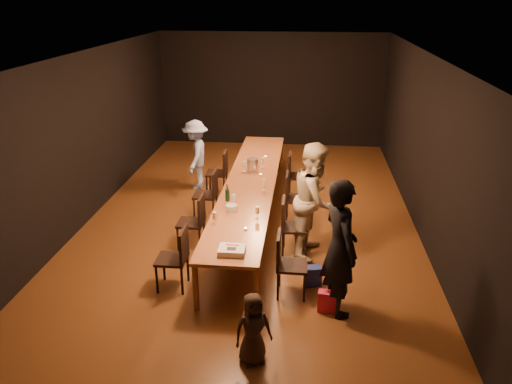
# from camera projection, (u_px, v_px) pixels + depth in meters

# --- Properties ---
(ground) EXTENTS (10.00, 10.00, 0.00)m
(ground) POSITION_uv_depth(u_px,v_px,m) (251.00, 219.00, 9.34)
(ground) COLOR #4F2713
(ground) RESTS_ON ground
(room_shell) EXTENTS (6.04, 10.04, 3.02)m
(room_shell) POSITION_uv_depth(u_px,v_px,m) (250.00, 110.00, 8.56)
(room_shell) COLOR black
(room_shell) RESTS_ON ground
(table) EXTENTS (0.90, 6.00, 0.75)m
(table) POSITION_uv_depth(u_px,v_px,m) (251.00, 184.00, 9.08)
(table) COLOR brown
(table) RESTS_ON ground
(chair_right_0) EXTENTS (0.42, 0.42, 0.93)m
(chair_right_0) POSITION_uv_depth(u_px,v_px,m) (292.00, 265.00, 6.87)
(chair_right_0) COLOR black
(chair_right_0) RESTS_ON ground
(chair_right_1) EXTENTS (0.42, 0.42, 0.93)m
(chair_right_1) POSITION_uv_depth(u_px,v_px,m) (295.00, 227.00, 7.98)
(chair_right_1) COLOR black
(chair_right_1) RESTS_ON ground
(chair_right_2) EXTENTS (0.42, 0.42, 0.93)m
(chair_right_2) POSITION_uv_depth(u_px,v_px,m) (297.00, 198.00, 9.08)
(chair_right_2) COLOR black
(chair_right_2) RESTS_ON ground
(chair_right_3) EXTENTS (0.42, 0.42, 0.93)m
(chair_right_3) POSITION_uv_depth(u_px,v_px,m) (299.00, 176.00, 10.19)
(chair_right_3) COLOR black
(chair_right_3) RESTS_ON ground
(chair_left_0) EXTENTS (0.42, 0.42, 0.93)m
(chair_left_0) POSITION_uv_depth(u_px,v_px,m) (172.00, 258.00, 7.03)
(chair_left_0) COLOR black
(chair_left_0) RESTS_ON ground
(chair_left_1) EXTENTS (0.42, 0.42, 0.93)m
(chair_left_1) POSITION_uv_depth(u_px,v_px,m) (191.00, 222.00, 8.14)
(chair_left_1) COLOR black
(chair_left_1) RESTS_ON ground
(chair_left_2) EXTENTS (0.42, 0.42, 0.93)m
(chair_left_2) POSITION_uv_depth(u_px,v_px,m) (205.00, 194.00, 9.25)
(chair_left_2) COLOR black
(chair_left_2) RESTS_ON ground
(chair_left_3) EXTENTS (0.42, 0.42, 0.93)m
(chair_left_3) POSITION_uv_depth(u_px,v_px,m) (217.00, 173.00, 10.35)
(chair_left_3) COLOR black
(chair_left_3) RESTS_ON ground
(woman_birthday) EXTENTS (0.67, 0.80, 1.86)m
(woman_birthday) POSITION_uv_depth(u_px,v_px,m) (340.00, 248.00, 6.35)
(woman_birthday) COLOR black
(woman_birthday) RESTS_ON ground
(woman_tan) EXTENTS (0.88, 1.03, 1.85)m
(woman_tan) POSITION_uv_depth(u_px,v_px,m) (315.00, 200.00, 7.84)
(woman_tan) COLOR beige
(woman_tan) RESTS_ON ground
(man_blue) EXTENTS (0.59, 0.98, 1.48)m
(man_blue) POSITION_uv_depth(u_px,v_px,m) (196.00, 155.00, 10.59)
(man_blue) COLOR #93B0E4
(man_blue) RESTS_ON ground
(child) EXTENTS (0.51, 0.43, 0.88)m
(child) POSITION_uv_depth(u_px,v_px,m) (253.00, 329.00, 5.61)
(child) COLOR #39291F
(child) RESTS_ON ground
(gift_bag_red) EXTENTS (0.26, 0.16, 0.30)m
(gift_bag_red) POSITION_uv_depth(u_px,v_px,m) (327.00, 302.00, 6.60)
(gift_bag_red) COLOR #DB204D
(gift_bag_red) RESTS_ON ground
(gift_bag_blue) EXTENTS (0.27, 0.21, 0.29)m
(gift_bag_blue) POSITION_uv_depth(u_px,v_px,m) (313.00, 276.00, 7.20)
(gift_bag_blue) COLOR navy
(gift_bag_blue) RESTS_ON ground
(birthday_cake) EXTENTS (0.35, 0.28, 0.08)m
(birthday_cake) POSITION_uv_depth(u_px,v_px,m) (232.00, 250.00, 6.58)
(birthday_cake) COLOR white
(birthday_cake) RESTS_ON table
(plate_stack) EXTENTS (0.22, 0.22, 0.10)m
(plate_stack) POSITION_uv_depth(u_px,v_px,m) (232.00, 208.00, 7.83)
(plate_stack) COLOR silver
(plate_stack) RESTS_ON table
(champagne_bottle) EXTENTS (0.09, 0.09, 0.30)m
(champagne_bottle) POSITION_uv_depth(u_px,v_px,m) (227.00, 192.00, 8.18)
(champagne_bottle) COLOR black
(champagne_bottle) RESTS_ON table
(ice_bucket) EXTENTS (0.27, 0.27, 0.24)m
(ice_bucket) POSITION_uv_depth(u_px,v_px,m) (253.00, 165.00, 9.57)
(ice_bucket) COLOR silver
(ice_bucket) RESTS_ON table
(wineglass_0) EXTENTS (0.06, 0.06, 0.21)m
(wineglass_0) POSITION_uv_depth(u_px,v_px,m) (215.00, 219.00, 7.35)
(wineglass_0) COLOR beige
(wineglass_0) RESTS_ON table
(wineglass_1) EXTENTS (0.06, 0.06, 0.21)m
(wineglass_1) POSITION_uv_depth(u_px,v_px,m) (257.00, 213.00, 7.53)
(wineglass_1) COLOR beige
(wineglass_1) RESTS_ON table
(wineglass_2) EXTENTS (0.06, 0.06, 0.21)m
(wineglass_2) POSITION_uv_depth(u_px,v_px,m) (234.00, 200.00, 7.98)
(wineglass_2) COLOR silver
(wineglass_2) RESTS_ON table
(wineglass_3) EXTENTS (0.06, 0.06, 0.21)m
(wineglass_3) POSITION_uv_depth(u_px,v_px,m) (264.00, 185.00, 8.64)
(wineglass_3) COLOR beige
(wineglass_3) RESTS_ON table
(wineglass_4) EXTENTS (0.06, 0.06, 0.21)m
(wineglass_4) POSITION_uv_depth(u_px,v_px,m) (244.00, 167.00, 9.53)
(wineglass_4) COLOR silver
(wineglass_4) RESTS_ON table
(wineglass_5) EXTENTS (0.06, 0.06, 0.21)m
(wineglass_5) POSITION_uv_depth(u_px,v_px,m) (263.00, 162.00, 9.75)
(wineglass_5) COLOR silver
(wineglass_5) RESTS_ON table
(tealight_near) EXTENTS (0.05, 0.05, 0.03)m
(tealight_near) POSITION_uv_depth(u_px,v_px,m) (245.00, 229.00, 7.22)
(tealight_near) COLOR #B2B7B2
(tealight_near) RESTS_ON table
(tealight_mid) EXTENTS (0.05, 0.05, 0.03)m
(tealight_mid) POSITION_uv_depth(u_px,v_px,m) (261.00, 175.00, 9.35)
(tealight_mid) COLOR #B2B7B2
(tealight_mid) RESTS_ON table
(tealight_far) EXTENTS (0.05, 0.05, 0.03)m
(tealight_far) POSITION_uv_depth(u_px,v_px,m) (266.00, 157.00, 10.35)
(tealight_far) COLOR #B2B7B2
(tealight_far) RESTS_ON table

